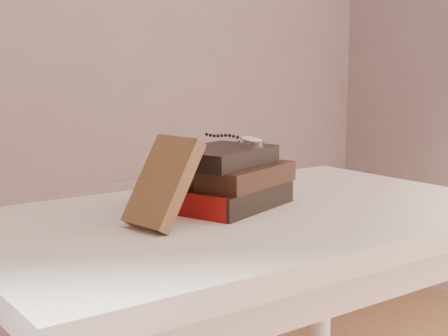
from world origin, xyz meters
TOP-DOWN VIEW (x-y plane):
  - table at (0.00, 0.35)m, footprint 1.00×0.60m
  - book_stack at (-0.00, 0.40)m, footprint 0.27×0.22m
  - journal at (-0.18, 0.34)m, footprint 0.12×0.12m
  - pocket_watch at (0.05, 0.41)m, footprint 0.06×0.15m
  - eyeglasses at (-0.11, 0.44)m, footprint 0.13×0.13m

SIDE VIEW (x-z plane):
  - table at x=0.00m, z-range 0.28..1.03m
  - book_stack at x=0.00m, z-range 0.75..0.86m
  - eyeglasses at x=-0.11m, z-range 0.79..0.84m
  - journal at x=-0.18m, z-range 0.75..0.90m
  - pocket_watch at x=0.05m, z-range 0.86..0.88m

